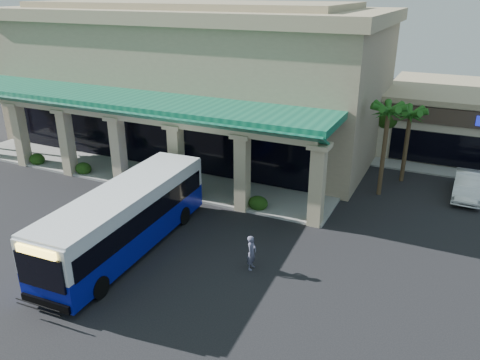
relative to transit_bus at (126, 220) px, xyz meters
The scene contains 9 objects.
ground 2.79m from the transit_bus, 39.61° to the left, with size 110.00×110.00×0.00m, color black.
main_building 18.96m from the transit_bus, 109.76° to the left, with size 30.80×14.80×11.35m, color tan, non-canonical shape.
arcade 10.42m from the transit_bus, 127.25° to the left, with size 30.00×6.20×5.70m, color #0F5D45, non-canonical shape.
palm_0 16.19m from the transit_bus, 50.54° to the left, with size 2.40×2.40×6.60m, color #1C5516, non-canonical shape.
palm_1 19.13m from the transit_bus, 53.95° to the left, with size 2.40×2.40×5.80m, color #1C5516, non-canonical shape.
broadleaf_tree 22.44m from the transit_bus, 65.68° to the left, with size 2.60×2.60×4.81m, color #17360C, non-canonical shape.
transit_bus is the anchor object (origin of this frame).
pedestrian 6.49m from the transit_bus, ahead, with size 0.63×0.41×1.71m, color #54556F.
car_white 21.09m from the transit_bus, 43.28° to the left, with size 1.64×4.69×1.55m, color white.
Camera 1 is at (12.24, -17.72, 12.27)m, focal length 35.00 mm.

